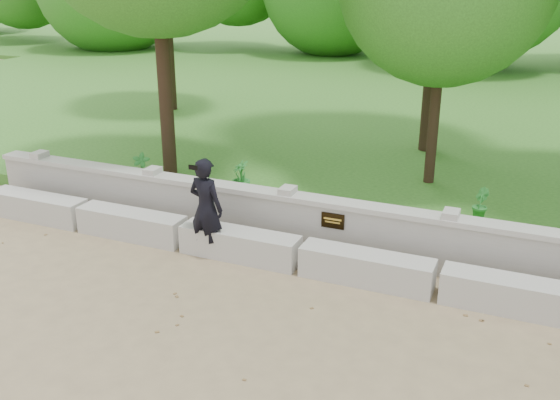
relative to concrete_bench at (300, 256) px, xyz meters
The scene contains 8 objects.
ground 1.91m from the concrete_bench, 90.00° to the right, with size 80.00×80.00×0.00m, color #93805A.
lawn 12.10m from the concrete_bench, 90.00° to the left, with size 40.00×22.00×0.25m, color #2F631F.
concrete_bench is the anchor object (origin of this frame).
parapet_wall 0.74m from the concrete_bench, 89.99° to the left, with size 12.50×0.35×0.90m.
man_main 1.60m from the concrete_bench, behind, with size 0.62×0.56×1.58m.
shrub_a 4.29m from the concrete_bench, 156.99° to the left, with size 0.34×0.23×0.64m, color #2B7F2F.
shrub_b 3.31m from the concrete_bench, 47.30° to the left, with size 0.31×0.25×0.56m, color #2B7F2F.
shrub_d 2.85m from the concrete_bench, 134.49° to the left, with size 0.35×0.31×0.63m, color #2B7F2F.
Camera 1 is at (3.01, -5.84, 4.22)m, focal length 40.00 mm.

